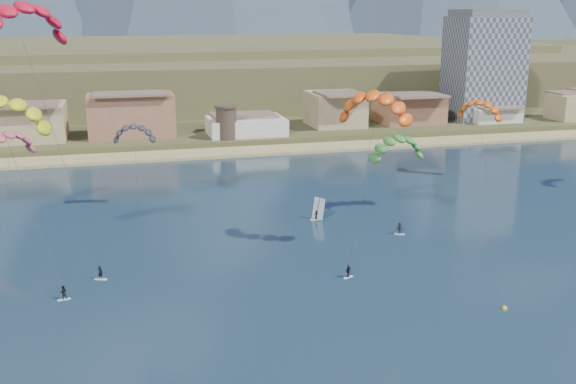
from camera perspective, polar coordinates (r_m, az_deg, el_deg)
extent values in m
plane|color=black|center=(64.48, 7.42, -16.05)|extent=(2400.00, 2400.00, 0.00)
cube|color=tan|center=(161.72, -6.58, 3.37)|extent=(2200.00, 12.00, 0.90)
cube|color=#4E4A2A|center=(612.12, -12.73, 11.81)|extent=(2200.00, 900.00, 4.00)
cube|color=brown|center=(278.73, -1.73, 10.37)|extent=(320.00, 150.00, 15.00)
cube|color=brown|center=(312.19, -18.17, 10.44)|extent=(380.00, 170.00, 18.00)
cube|color=gray|center=(208.73, 16.49, 10.18)|extent=(20.00, 16.00, 30.00)
cube|color=#59595E|center=(208.08, 16.83, 14.56)|extent=(18.00, 14.40, 2.00)
cylinder|color=#47382D|center=(169.16, -5.34, 5.91)|extent=(5.20, 5.20, 8.00)
cylinder|color=#47382D|center=(168.52, -5.37, 7.35)|extent=(5.82, 5.82, 0.60)
cube|color=silver|center=(89.35, -15.83, -7.23)|extent=(1.64, 1.06, 0.11)
imported|color=black|center=(88.99, -15.88, -6.66)|extent=(0.78, 0.66, 1.82)
cylinder|color=#262626|center=(90.73, -18.94, 2.99)|extent=(0.05, 0.05, 31.64)
cube|color=silver|center=(84.72, -18.74, -8.75)|extent=(1.57, 0.73, 0.10)
imported|color=black|center=(84.37, -18.80, -8.18)|extent=(0.95, 0.80, 1.74)
cylinder|color=#262626|center=(86.92, -21.12, -1.48)|extent=(0.05, 0.05, 21.55)
cube|color=silver|center=(86.94, 5.21, -7.33)|extent=(1.51, 1.03, 0.10)
imported|color=black|center=(86.60, 5.22, -6.78)|extent=(1.07, 0.80, 1.68)
cylinder|color=#262626|center=(89.24, 6.37, -0.09)|extent=(0.05, 0.05, 21.25)
cube|color=silver|center=(104.15, 9.57, -3.60)|extent=(1.63, 1.10, 0.11)
imported|color=black|center=(103.84, 9.60, -3.10)|extent=(1.35, 1.11, 1.82)
cylinder|color=#262626|center=(109.08, 9.47, 0.04)|extent=(0.05, 0.05, 15.53)
cylinder|color=#262626|center=(116.09, -22.90, 0.08)|extent=(0.04, 0.04, 12.88)
cylinder|color=#262626|center=(114.02, -12.83, 1.01)|extent=(0.04, 0.04, 13.96)
cylinder|color=#262626|center=(139.83, 16.78, 3.42)|extent=(0.04, 0.04, 14.24)
cube|color=silver|center=(110.01, 2.46, -2.36)|extent=(2.06, 0.64, 0.10)
imported|color=black|center=(109.77, 2.47, -1.97)|extent=(0.73, 0.48, 1.47)
cube|color=white|center=(109.56, 2.64, -1.43)|extent=(0.84, 2.24, 3.52)
sphere|color=yellow|center=(81.88, 18.15, -9.51)|extent=(0.65, 0.65, 0.65)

